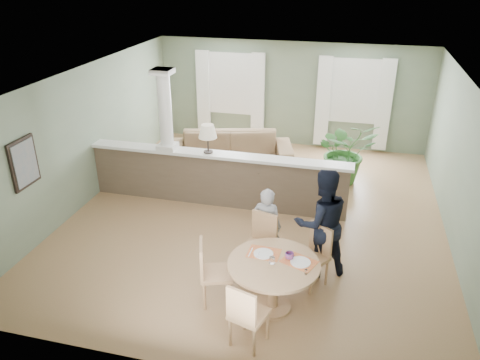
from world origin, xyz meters
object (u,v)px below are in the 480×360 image
(houseplant, at_px, (346,151))
(chair_far_boy, at_px, (261,242))
(sofa, at_px, (230,152))
(dining_table, at_px, (274,272))
(chair_near, at_px, (246,314))
(chair_side, at_px, (211,270))
(chair_far_man, at_px, (315,253))
(man_person, at_px, (321,223))
(child_person, at_px, (266,226))

(houseplant, distance_m, chair_far_boy, 3.92)
(sofa, distance_m, dining_table, 4.96)
(chair_near, bearing_deg, chair_side, -29.91)
(chair_far_boy, bearing_deg, houseplant, 89.65)
(chair_far_man, relative_size, chair_near, 1.00)
(chair_far_man, distance_m, man_person, 0.47)
(chair_side, bearing_deg, sofa, -6.60)
(sofa, height_order, chair_near, chair_near)
(sofa, relative_size, chair_near, 3.03)
(chair_far_man, distance_m, chair_side, 1.61)
(chair_far_man, distance_m, chair_near, 1.70)
(chair_side, relative_size, child_person, 0.75)
(dining_table, height_order, chair_far_man, chair_far_man)
(chair_near, relative_size, man_person, 0.54)
(chair_far_boy, height_order, man_person, man_person)
(chair_far_boy, distance_m, man_person, 0.98)
(chair_side, bearing_deg, chair_near, -155.36)
(dining_table, height_order, child_person, child_person)
(chair_side, bearing_deg, chair_far_boy, -50.13)
(chair_near, bearing_deg, sofa, -55.83)
(chair_far_boy, relative_size, man_person, 0.57)
(man_person, bearing_deg, chair_far_man, 56.59)
(dining_table, xyz_separation_m, chair_far_boy, (-0.35, 0.80, -0.06))
(chair_far_man, height_order, child_person, child_person)
(houseplant, height_order, chair_far_man, houseplant)
(sofa, distance_m, houseplant, 2.67)
(chair_far_man, xyz_separation_m, child_person, (-0.82, 0.37, 0.13))
(chair_side, xyz_separation_m, man_person, (1.43, 1.11, 0.34))
(sofa, xyz_separation_m, man_person, (2.42, -3.55, 0.46))
(houseplant, relative_size, chair_side, 1.45)
(sofa, height_order, chair_far_boy, chair_far_boy)
(chair_near, bearing_deg, chair_far_boy, -67.81)
(chair_far_boy, distance_m, child_person, 0.32)
(chair_far_man, bearing_deg, chair_side, -114.77)
(chair_side, height_order, child_person, child_person)
(chair_near, distance_m, man_person, 2.02)
(sofa, height_order, chair_side, chair_side)
(dining_table, distance_m, chair_far_boy, 0.88)
(dining_table, bearing_deg, chair_side, -174.85)
(chair_far_man, distance_m, child_person, 0.90)
(sofa, relative_size, child_person, 2.18)
(chair_far_boy, bearing_deg, sofa, 128.28)
(man_person, bearing_deg, houseplant, -118.07)
(chair_far_man, bearing_deg, chair_near, -79.25)
(chair_near, xyz_separation_m, man_person, (0.74, 1.85, 0.36))
(chair_far_man, bearing_deg, child_person, -169.38)
(dining_table, height_order, chair_far_boy, chair_far_boy)
(child_person, bearing_deg, chair_side, 69.04)
(houseplant, bearing_deg, chair_far_man, -94.08)
(dining_table, bearing_deg, man_person, 62.39)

